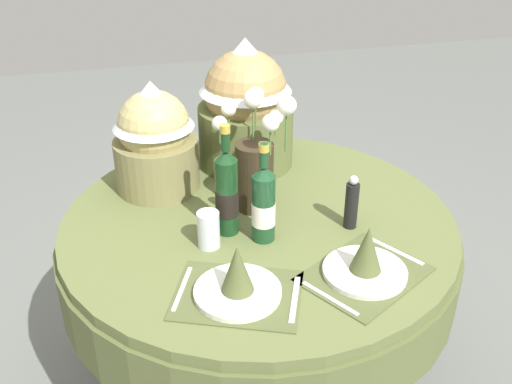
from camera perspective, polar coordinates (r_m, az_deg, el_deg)
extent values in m
plane|color=slate|center=(2.47, 0.19, -17.09)|extent=(8.00, 8.00, 0.00)
cylinder|color=#5B6638|center=(2.01, 0.23, -2.92)|extent=(1.29, 1.29, 0.04)
cylinder|color=#545D33|center=(2.07, 0.22, -5.64)|extent=(1.31, 1.31, 0.19)
cylinder|color=black|center=(2.22, 0.21, -10.64)|extent=(0.12, 0.12, 0.67)
cylinder|color=black|center=(2.46, 0.19, -16.85)|extent=(0.74, 0.74, 0.03)
cube|color=#4E562F|center=(1.68, -1.72, -9.58)|extent=(0.41, 0.37, 0.00)
cylinder|color=silver|center=(1.67, -1.73, -9.32)|extent=(0.24, 0.24, 0.02)
cone|color=#4C562D|center=(1.62, -1.77, -7.18)|extent=(0.09, 0.09, 0.14)
cube|color=silver|center=(1.70, -6.93, -8.95)|extent=(0.08, 0.18, 0.00)
cube|color=silver|center=(1.66, 3.64, -9.96)|extent=(0.09, 0.18, 0.00)
cube|color=#4E562F|center=(1.77, 10.11, -7.59)|extent=(0.42, 0.40, 0.00)
cylinder|color=silver|center=(1.77, 10.14, -7.33)|extent=(0.24, 0.24, 0.02)
cone|color=#4C562D|center=(1.72, 10.37, -5.26)|extent=(0.09, 0.09, 0.14)
cube|color=silver|center=(1.67, 6.92, -9.83)|extent=(0.11, 0.17, 0.00)
cube|color=silver|center=(1.88, 12.94, -5.41)|extent=(0.11, 0.17, 0.00)
cylinder|color=#332819|center=(2.00, -0.14, 1.48)|extent=(0.13, 0.13, 0.23)
sphere|color=silver|center=(1.98, -2.58, 7.79)|extent=(0.05, 0.05, 0.05)
cylinder|color=#4C7038|center=(2.00, -2.54, 6.34)|extent=(0.01, 0.01, 0.08)
sphere|color=silver|center=(2.01, -0.04, 9.03)|extent=(0.06, 0.06, 0.06)
cylinder|color=#4C7038|center=(2.04, -0.04, 7.23)|extent=(0.01, 0.01, 0.10)
sphere|color=silver|center=(1.92, -0.28, 8.68)|extent=(0.06, 0.06, 0.06)
cylinder|color=#4C7038|center=(1.95, -0.28, 6.46)|extent=(0.01, 0.01, 0.12)
sphere|color=silver|center=(1.84, 1.37, 6.47)|extent=(0.05, 0.05, 0.05)
cylinder|color=#4C7038|center=(1.86, 1.35, 4.73)|extent=(0.01, 0.01, 0.09)
sphere|color=silver|center=(1.93, -3.43, 6.43)|extent=(0.05, 0.05, 0.05)
cylinder|color=#4C7038|center=(1.95, -3.40, 5.31)|extent=(0.01, 0.01, 0.05)
sphere|color=silver|center=(1.98, 1.86, 6.98)|extent=(0.05, 0.05, 0.05)
cylinder|color=#4C7038|center=(2.00, 1.84, 5.93)|extent=(0.01, 0.01, 0.05)
sphere|color=silver|center=(1.84, 2.90, 8.08)|extent=(0.06, 0.06, 0.06)
cylinder|color=#4C7038|center=(1.88, 2.83, 5.63)|extent=(0.01, 0.01, 0.13)
cylinder|color=#194223|center=(1.84, 0.71, -1.53)|extent=(0.07, 0.07, 0.22)
cylinder|color=silver|center=(1.85, 0.71, -1.99)|extent=(0.07, 0.07, 0.07)
cone|color=#194223|center=(1.78, 0.74, 1.93)|extent=(0.07, 0.07, 0.03)
cylinder|color=#194223|center=(1.75, 0.75, 3.46)|extent=(0.03, 0.03, 0.07)
cylinder|color=#B29933|center=(1.74, 0.75, 4.19)|extent=(0.03, 0.03, 0.02)
cylinder|color=#143819|center=(1.87, -2.74, -0.46)|extent=(0.07, 0.07, 0.25)
cylinder|color=black|center=(1.88, -2.73, -0.99)|extent=(0.07, 0.07, 0.09)
cone|color=#143819|center=(1.80, -2.85, 3.43)|extent=(0.07, 0.07, 0.03)
cylinder|color=#143819|center=(1.78, -2.89, 5.08)|extent=(0.03, 0.03, 0.08)
cylinder|color=#B29933|center=(1.76, -2.92, 5.93)|extent=(0.03, 0.03, 0.02)
cylinder|color=silver|center=(1.84, -4.46, -3.53)|extent=(0.07, 0.07, 0.12)
cylinder|color=black|center=(1.94, 8.92, -1.27)|extent=(0.04, 0.04, 0.15)
sphere|color=#B7B7BC|center=(1.89, 9.13, 1.11)|extent=(0.03, 0.03, 0.03)
cylinder|color=olive|center=(2.16, -9.24, 2.63)|extent=(0.29, 0.29, 0.18)
sphere|color=tan|center=(2.10, -9.55, 6.08)|extent=(0.25, 0.25, 0.25)
cone|color=silver|center=(2.07, -9.74, 8.11)|extent=(0.28, 0.28, 0.16)
cylinder|color=#566033|center=(2.30, -0.95, 5.33)|extent=(0.35, 0.35, 0.23)
sphere|color=#9E7F4C|center=(2.23, -0.99, 9.43)|extent=(0.30, 0.30, 0.30)
cone|color=silver|center=(2.20, -1.01, 11.81)|extent=(0.34, 0.34, 0.19)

